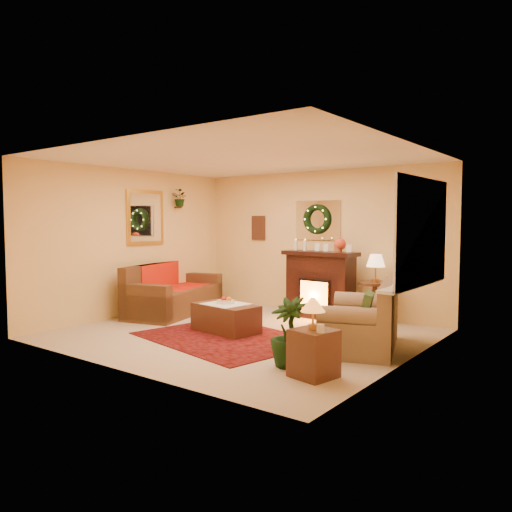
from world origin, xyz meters
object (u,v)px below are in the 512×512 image
Objects in this scene: fireplace at (320,287)px; end_table_square at (314,352)px; loveseat at (360,316)px; side_table_round at (375,305)px; coffee_table at (226,318)px; sofa at (175,290)px.

fireplace reaches higher than end_table_square.
loveseat is at bearing 95.54° from end_table_square.
coffee_table is (-1.58, -1.88, -0.11)m from side_table_round.
side_table_round is (-0.46, 1.52, -0.10)m from loveseat.
coffee_table is (-2.04, -0.36, -0.21)m from loveseat.
loveseat reaches higher than end_table_square.
side_table_round is at bearing 88.47° from loveseat.
fireplace is 1.71× the size of side_table_round.
end_table_square is at bearing -102.80° from loveseat.
loveseat is 2.19× the size of side_table_round.
loveseat is at bearing -73.19° from side_table_round.
sofa is at bearing -150.03° from fireplace.
end_table_square is at bearing -58.43° from fireplace.
sofa reaches higher than loveseat.
fireplace is 1.18× the size of coffee_table.
sofa is 1.77× the size of fireplace.
fireplace is at bearing -176.78° from side_table_round.
fireplace reaches higher than loveseat.
side_table_round is 0.69× the size of coffee_table.
coffee_table is at bearing -129.98° from side_table_round.
end_table_square is 2.44m from coffee_table.
coffee_table is (1.76, -0.64, -0.22)m from sofa.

